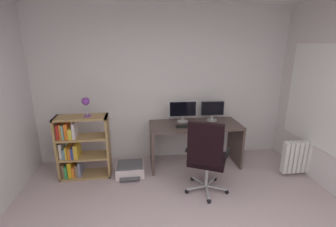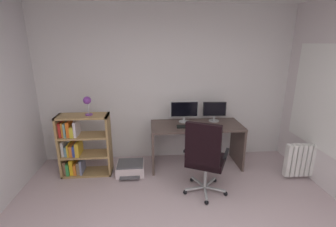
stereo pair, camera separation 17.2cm
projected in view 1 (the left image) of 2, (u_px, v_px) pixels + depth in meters
name	position (u px, v px, depth m)	size (l,w,h in m)	color
wall_back	(164.00, 85.00, 4.21)	(4.44, 0.10, 2.70)	silver
window_pane	(320.00, 96.00, 3.53)	(0.01, 1.27, 1.44)	white
window_frame	(319.00, 97.00, 3.53)	(0.02, 1.35, 1.52)	white
desk	(195.00, 135.00, 4.08)	(1.53, 0.66, 0.75)	brown
monitor_main	(183.00, 110.00, 4.09)	(0.49, 0.18, 0.37)	#B2B5B7
monitor_secondary	(212.00, 110.00, 4.16)	(0.40, 0.18, 0.34)	#B2B5B7
keyboard	(186.00, 126.00, 3.89)	(0.34, 0.13, 0.02)	black
computer_mouse	(200.00, 125.00, 3.94)	(0.06, 0.10, 0.03)	black
office_chair	(206.00, 155.00, 3.21)	(0.66, 0.67, 1.12)	#B7BABC
bookshelf	(78.00, 148.00, 3.72)	(0.79, 0.32, 1.00)	#A27E4D
desk_lamp	(86.00, 103.00, 3.54)	(0.12, 0.12, 0.29)	#753697
printer	(130.00, 169.00, 3.88)	(0.45, 0.46, 0.19)	silver
radiator	(303.00, 157.00, 3.80)	(0.69, 0.10, 0.53)	white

